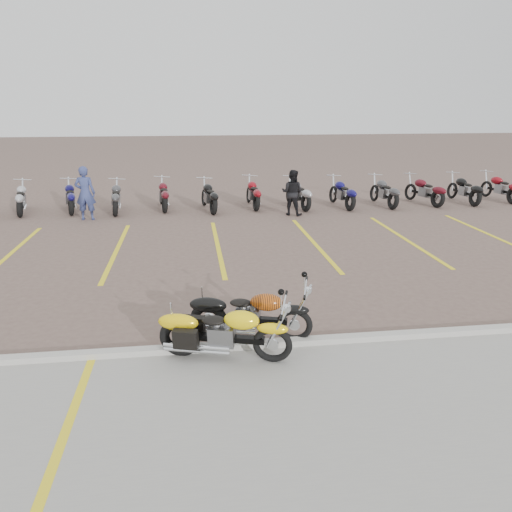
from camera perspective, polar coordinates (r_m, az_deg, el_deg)
The scene contains 10 objects.
ground at distance 9.95m, azimuth -2.99°, elevation -5.23°, with size 100.00×100.00×0.00m, color #6F5A4F.
concrete_apron at distance 6.06m, azimuth 0.84°, elevation -21.59°, with size 60.00×5.00×0.01m, color #9E9B93.
curb at distance 8.12m, azimuth -1.80°, elevation -10.22°, with size 60.00×0.18×0.12m, color #ADAAA3.
parking_stripes at distance 13.72m, azimuth -4.39°, elevation 1.15°, with size 38.00×5.50×0.01m, color yellow, non-canonical shape.
apron_stripe at distance 6.22m, azimuth -22.37°, elevation -21.84°, with size 0.12×5.00×0.00m, color yellow.
yellow_cruiser at distance 7.69m, azimuth -3.90°, elevation -8.85°, with size 2.02×0.71×0.85m.
flame_cruiser at distance 8.28m, azimuth -0.94°, elevation -6.88°, with size 2.00×0.68×0.84m.
person_a at distance 17.51m, azimuth -18.94°, elevation 6.80°, with size 0.65×0.43×1.79m, color navy.
person_b at distance 17.37m, azimuth 4.16°, elevation 7.24°, with size 0.76×0.59×1.57m, color black.
bg_bike_row at distance 18.47m, azimuth -2.97°, elevation 7.12°, with size 22.40×2.08×1.10m.
Camera 1 is at (-0.71, -9.16, 3.81)m, focal length 35.00 mm.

